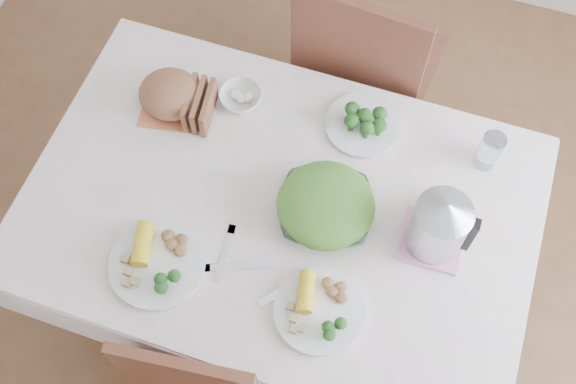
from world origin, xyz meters
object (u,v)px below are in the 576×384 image
(chair_far, at_px, (368,73))
(electric_kettle, at_px, (440,224))
(salad_bowl, at_px, (325,210))
(yellow_mug, at_px, (451,208))
(dinner_plate_left, at_px, (157,264))
(dining_table, at_px, (281,254))
(dinner_plate_right, at_px, (319,311))

(chair_far, distance_m, electric_kettle, 0.93)
(chair_far, relative_size, salad_bowl, 3.92)
(salad_bowl, relative_size, yellow_mug, 2.84)
(dinner_plate_left, xyz_separation_m, electric_kettle, (0.71, 0.32, 0.11))
(dining_table, bearing_deg, chair_far, 83.67)
(electric_kettle, bearing_deg, dinner_plate_right, -136.44)
(salad_bowl, bearing_deg, chair_far, 93.77)
(dining_table, relative_size, yellow_mug, 14.93)
(chair_far, bearing_deg, salad_bowl, 98.73)
(dining_table, xyz_separation_m, electric_kettle, (0.45, 0.03, 0.51))
(yellow_mug, bearing_deg, dinner_plate_right, -123.49)
(dinner_plate_left, height_order, dinner_plate_right, same)
(dining_table, height_order, dinner_plate_left, dinner_plate_left)
(dining_table, relative_size, salad_bowl, 5.26)
(dinner_plate_left, bearing_deg, dinner_plate_right, 2.25)
(dinner_plate_left, relative_size, dinner_plate_right, 1.09)
(dinner_plate_right, relative_size, electric_kettle, 1.14)
(salad_bowl, height_order, electric_kettle, electric_kettle)
(chair_far, bearing_deg, yellow_mug, 126.31)
(dining_table, relative_size, electric_kettle, 6.32)
(chair_far, relative_size, dinner_plate_right, 4.15)
(chair_far, xyz_separation_m, dinner_plate_left, (-0.35, -1.07, 0.31))
(salad_bowl, xyz_separation_m, dinner_plate_right, (0.07, -0.29, -0.02))
(salad_bowl, height_order, yellow_mug, yellow_mug)
(chair_far, height_order, electric_kettle, electric_kettle)
(yellow_mug, bearing_deg, salad_bowl, -160.53)
(chair_far, xyz_separation_m, dinner_plate_right, (0.12, -1.05, 0.31))
(salad_bowl, xyz_separation_m, yellow_mug, (0.34, 0.12, 0.00))
(yellow_mug, relative_size, electric_kettle, 0.42)
(dining_table, height_order, electric_kettle, electric_kettle)
(electric_kettle, bearing_deg, chair_far, 108.24)
(dining_table, xyz_separation_m, yellow_mug, (0.48, 0.13, 0.42))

